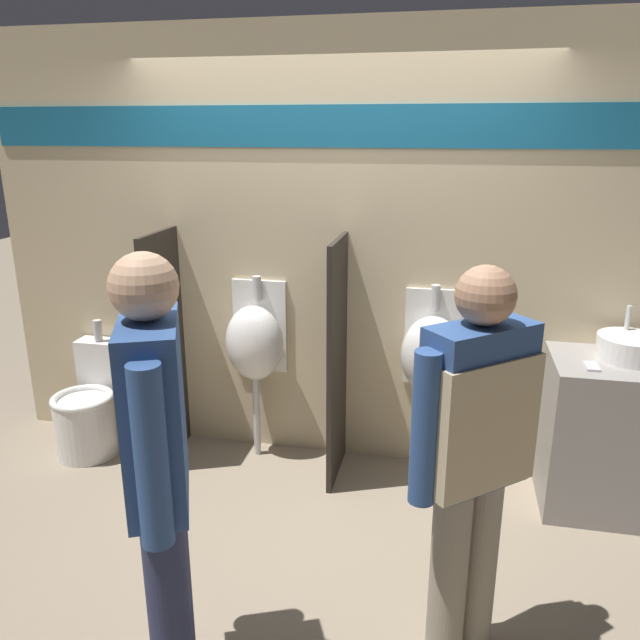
% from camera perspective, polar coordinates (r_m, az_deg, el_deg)
% --- Properties ---
extents(ground_plane, '(16.00, 16.00, 0.00)m').
position_cam_1_polar(ground_plane, '(3.85, -0.54, -15.87)').
color(ground_plane, gray).
extents(display_wall, '(4.52, 0.07, 2.70)m').
position_cam_1_polar(display_wall, '(3.89, 1.31, 6.24)').
color(display_wall, beige).
rests_on(display_wall, ground_plane).
extents(sink_counter, '(0.92, 0.57, 0.88)m').
position_cam_1_polar(sink_counter, '(3.96, 26.44, -9.55)').
color(sink_counter, gray).
rests_on(sink_counter, ground_plane).
extents(sink_basin, '(0.35, 0.35, 0.27)m').
position_cam_1_polar(sink_basin, '(3.81, 26.51, -2.28)').
color(sink_basin, white).
rests_on(sink_basin, sink_counter).
extents(cell_phone, '(0.07, 0.14, 0.01)m').
position_cam_1_polar(cell_phone, '(3.62, 23.58, -3.89)').
color(cell_phone, '#B7B7BC').
rests_on(cell_phone, sink_counter).
extents(divider_near_counter, '(0.03, 0.52, 1.50)m').
position_cam_1_polar(divider_near_counter, '(4.11, -13.97, -2.57)').
color(divider_near_counter, '#28231E').
rests_on(divider_near_counter, ground_plane).
extents(divider_mid, '(0.03, 0.52, 1.50)m').
position_cam_1_polar(divider_mid, '(3.77, 1.58, -3.83)').
color(divider_mid, '#28231E').
rests_on(divider_mid, ground_plane).
extents(urinal_near_counter, '(0.37, 0.27, 1.20)m').
position_cam_1_polar(urinal_near_counter, '(4.00, -5.97, -2.04)').
color(urinal_near_counter, silver).
rests_on(urinal_near_counter, ground_plane).
extents(urinal_far, '(0.37, 0.27, 1.20)m').
position_cam_1_polar(urinal_far, '(3.83, 10.21, -3.16)').
color(urinal_far, silver).
rests_on(urinal_far, ground_plane).
extents(toilet, '(0.40, 0.57, 0.86)m').
position_cam_1_polar(toilet, '(4.49, -20.37, -7.78)').
color(toilet, white).
rests_on(toilet, ground_plane).
extents(person_in_vest, '(0.47, 0.44, 1.65)m').
position_cam_1_polar(person_in_vest, '(2.46, 13.85, -11.04)').
color(person_in_vest, gray).
rests_on(person_in_vest, ground_plane).
extents(person_with_lanyard, '(0.35, 0.56, 1.72)m').
position_cam_1_polar(person_with_lanyard, '(2.32, -14.49, -13.00)').
color(person_with_lanyard, '#282D4C').
rests_on(person_with_lanyard, ground_plane).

